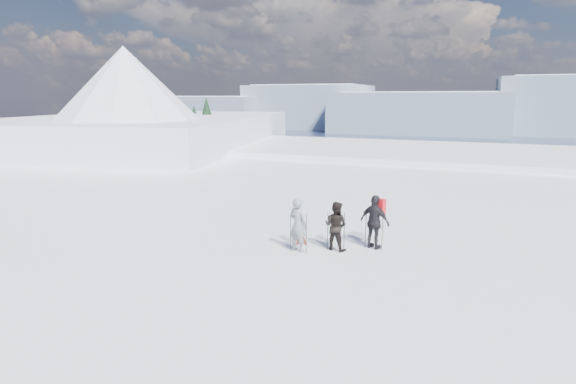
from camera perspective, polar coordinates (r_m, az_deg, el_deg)
name	(u,v)px	position (r m, az deg, el deg)	size (l,w,h in m)	color
lake_basin	(412,224)	(43.24, 15.43, -3.94)	(820.00, 820.00, 71.62)	white
far_mountain_range	(497,109)	(467.11, 24.97, 9.51)	(770.00, 110.00, 53.00)	slate
near_ridge	(166,175)	(51.68, -15.27, 2.08)	(31.37, 35.68, 25.62)	white
skier_grey	(298,225)	(15.02, 1.28, -4.18)	(0.67, 0.44, 1.85)	gray
skier_dark	(336,226)	(15.27, 6.07, -4.30)	(0.82, 0.64, 1.68)	black
skier_pack	(375,222)	(15.56, 10.96, -3.78)	(1.10, 0.46, 1.87)	black
backpack	(380,186)	(15.49, 11.62, 0.71)	(0.40, 0.22, 0.54)	red
ski_poles	(336,232)	(15.24, 6.11, -5.10)	(2.88, 1.28, 1.34)	black
skis_loose	(301,237)	(16.71, 1.68, -5.75)	(0.86, 1.66, 0.03)	black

